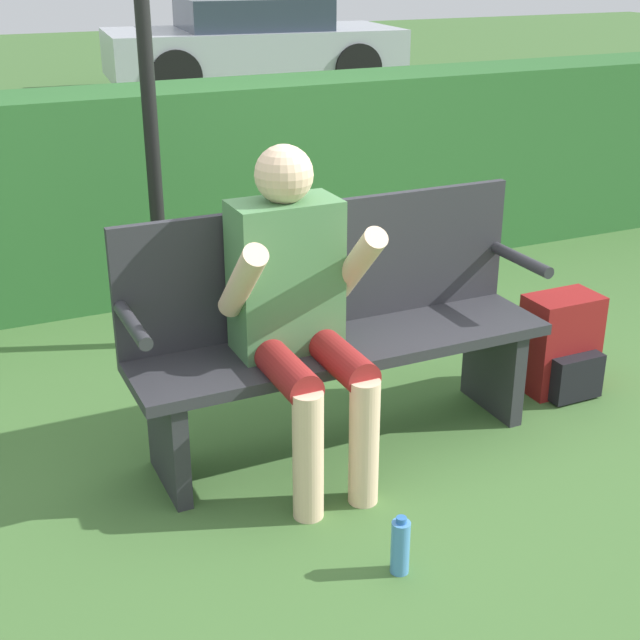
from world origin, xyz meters
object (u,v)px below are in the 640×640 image
(backpack, at_px, (561,346))
(parked_car, at_px, (253,44))
(person_seated, at_px, (297,300))
(water_bottle, at_px, (400,546))
(park_bench, at_px, (336,327))
(signpost, at_px, (146,57))

(backpack, relative_size, parked_car, 0.11)
(person_seated, xyz_separation_m, parked_car, (3.47, 9.52, -0.08))
(person_seated, bearing_deg, parked_car, 69.99)
(water_bottle, distance_m, parked_car, 10.84)
(park_bench, relative_size, water_bottle, 8.06)
(water_bottle, bearing_deg, signpost, 95.25)
(backpack, bearing_deg, water_bottle, -147.57)
(backpack, height_order, water_bottle, backpack)
(person_seated, relative_size, water_bottle, 5.92)
(water_bottle, height_order, parked_car, parked_car)
(water_bottle, relative_size, parked_car, 0.05)
(water_bottle, xyz_separation_m, signpost, (-0.19, 2.07, 1.33))
(parked_car, bearing_deg, park_bench, -102.49)
(person_seated, xyz_separation_m, backpack, (1.34, 0.08, -0.48))
(water_bottle, height_order, signpost, signpost)
(backpack, distance_m, signpost, 2.29)
(signpost, bearing_deg, water_bottle, -84.75)
(park_bench, distance_m, backpack, 1.15)
(park_bench, distance_m, signpost, 1.56)
(signpost, bearing_deg, park_bench, -72.10)
(signpost, relative_size, parked_car, 0.57)
(backpack, distance_m, water_bottle, 1.56)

